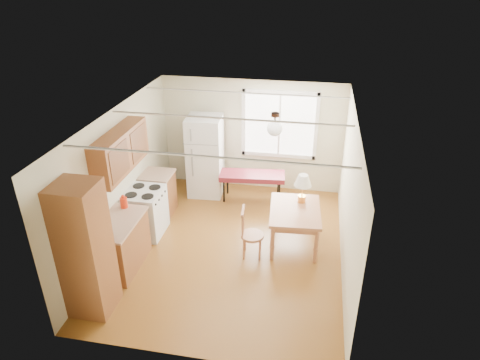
% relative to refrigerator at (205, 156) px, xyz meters
% --- Properties ---
extents(room_shell, '(4.60, 5.60, 2.62)m').
position_rel_refrigerator_xyz_m(room_shell, '(0.95, -1.99, 0.36)').
color(room_shell, brown).
rests_on(room_shell, ground).
extents(kitchen_run, '(0.65, 3.40, 2.20)m').
position_rel_refrigerator_xyz_m(kitchen_run, '(-0.76, -2.62, -0.05)').
color(kitchen_run, brown).
rests_on(kitchen_run, ground).
extents(window_unit, '(1.64, 0.05, 1.51)m').
position_rel_refrigerator_xyz_m(window_unit, '(1.55, 0.48, 0.66)').
color(window_unit, white).
rests_on(window_unit, room_shell).
extents(pendant_light, '(0.26, 0.26, 0.40)m').
position_rel_refrigerator_xyz_m(pendant_light, '(1.65, -1.59, 1.34)').
color(pendant_light, '#311D15').
rests_on(pendant_light, room_shell).
extents(refrigerator, '(0.78, 0.79, 1.79)m').
position_rel_refrigerator_xyz_m(refrigerator, '(0.00, 0.00, 0.00)').
color(refrigerator, silver).
rests_on(refrigerator, ground).
extents(bench, '(1.44, 0.65, 0.64)m').
position_rel_refrigerator_xyz_m(bench, '(1.07, -0.17, -0.32)').
color(bench, maroon).
rests_on(bench, ground).
extents(dining_table, '(0.97, 1.25, 0.74)m').
position_rel_refrigerator_xyz_m(dining_table, '(2.09, -1.66, -0.25)').
color(dining_table, '#9A5B3B').
rests_on(dining_table, ground).
extents(chair, '(0.42, 0.41, 0.93)m').
position_rel_refrigerator_xyz_m(chair, '(1.30, -2.15, -0.36)').
color(chair, '#9A5B3B').
rests_on(chair, ground).
extents(table_lamp, '(0.32, 0.32, 0.55)m').
position_rel_refrigerator_xyz_m(table_lamp, '(2.18, -1.36, 0.25)').
color(table_lamp, gold).
rests_on(table_lamp, dining_table).
extents(coffee_maker, '(0.19, 0.23, 0.32)m').
position_rel_refrigerator_xyz_m(coffee_maker, '(-0.77, -3.29, 0.12)').
color(coffee_maker, black).
rests_on(coffee_maker, kitchen_run).
extents(kettle, '(0.13, 0.13, 0.24)m').
position_rel_refrigerator_xyz_m(kettle, '(-0.82, -2.39, 0.11)').
color(kettle, red).
rests_on(kettle, kitchen_run).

